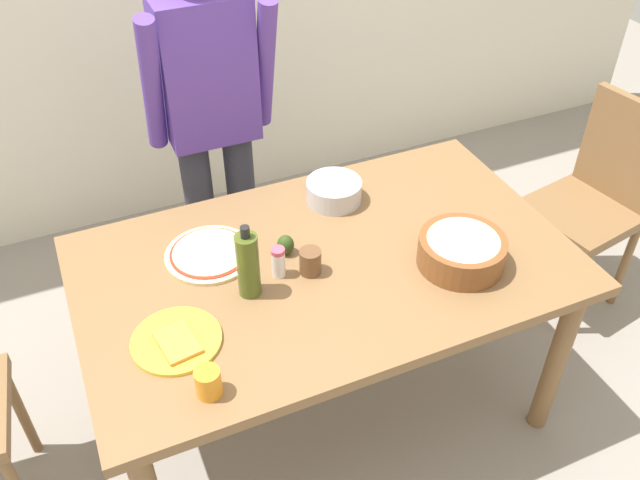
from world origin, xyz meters
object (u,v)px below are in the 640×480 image
object	(u,v)px
popcorn_bowl	(462,249)
mixing_bowl_steel	(334,191)
plate_with_slice	(177,341)
olive_oil_bottle	(248,265)
chair_wooden_right	(596,195)
dining_table	(326,281)
person_cook	(212,115)
cup_orange	(208,382)
pizza_raw_on_board	(210,254)
avocado	(286,245)
cup_small_brown	(310,262)
salt_shaker	(279,262)

from	to	relation	value
popcorn_bowl	mixing_bowl_steel	xyz separation A→B (m)	(-0.23, 0.48, -0.02)
plate_with_slice	popcorn_bowl	world-z (taller)	popcorn_bowl
olive_oil_bottle	mixing_bowl_steel	bearing A→B (deg)	37.43
chair_wooden_right	dining_table	bearing A→B (deg)	-173.36
person_cook	mixing_bowl_steel	bearing A→B (deg)	-56.60
mixing_bowl_steel	dining_table	bearing A→B (deg)	-118.78
popcorn_bowl	cup_orange	bearing A→B (deg)	-168.80
dining_table	person_cook	size ratio (longest dim) A/B	0.99
dining_table	pizza_raw_on_board	size ratio (longest dim) A/B	5.44
pizza_raw_on_board	olive_oil_bottle	bearing A→B (deg)	-72.78
chair_wooden_right	pizza_raw_on_board	xyz separation A→B (m)	(-1.66, 0.02, 0.23)
dining_table	avocado	size ratio (longest dim) A/B	22.86
dining_table	person_cook	bearing A→B (deg)	100.73
chair_wooden_right	cup_orange	bearing A→B (deg)	-164.22
popcorn_bowl	person_cook	bearing A→B (deg)	119.66
plate_with_slice	mixing_bowl_steel	bearing A→B (deg)	32.69
chair_wooden_right	pizza_raw_on_board	world-z (taller)	chair_wooden_right
avocado	dining_table	bearing A→B (deg)	-40.05
dining_table	cup_orange	distance (m)	0.63
person_cook	popcorn_bowl	bearing A→B (deg)	-60.34
chair_wooden_right	cup_small_brown	distance (m)	1.42
salt_shaker	avocado	distance (m)	0.11
olive_oil_bottle	salt_shaker	xyz separation A→B (m)	(0.11, 0.04, -0.06)
cup_small_brown	salt_shaker	bearing A→B (deg)	165.22
plate_with_slice	cup_orange	size ratio (longest dim) A/B	3.06
plate_with_slice	cup_orange	bearing A→B (deg)	-80.10
person_cook	chair_wooden_right	size ratio (longest dim) A/B	1.71
chair_wooden_right	salt_shaker	world-z (taller)	chair_wooden_right
cup_orange	salt_shaker	xyz separation A→B (m)	(0.33, 0.36, 0.01)
avocado	cup_small_brown	bearing A→B (deg)	-71.67
pizza_raw_on_board	cup_small_brown	bearing A→B (deg)	-36.65
dining_table	cup_small_brown	size ratio (longest dim) A/B	18.82
dining_table	salt_shaker	distance (m)	0.22
chair_wooden_right	popcorn_bowl	bearing A→B (deg)	-160.02
cup_small_brown	plate_with_slice	bearing A→B (deg)	-165.04
person_cook	cup_orange	xyz separation A→B (m)	(-0.35, -1.12, -0.14)
mixing_bowl_steel	cup_orange	xyz separation A→B (m)	(-0.66, -0.65, 0.00)
chair_wooden_right	cup_orange	world-z (taller)	chair_wooden_right
pizza_raw_on_board	salt_shaker	distance (m)	0.25
popcorn_bowl	avocado	distance (m)	0.57
olive_oil_bottle	chair_wooden_right	bearing A→B (deg)	6.90
chair_wooden_right	mixing_bowl_steel	xyz separation A→B (m)	(-1.16, 0.14, 0.26)
chair_wooden_right	salt_shaker	xyz separation A→B (m)	(-1.48, -0.16, 0.27)
pizza_raw_on_board	olive_oil_bottle	world-z (taller)	olive_oil_bottle
cup_small_brown	dining_table	bearing A→B (deg)	22.25
dining_table	cup_orange	xyz separation A→B (m)	(-0.50, -0.36, 0.13)
cup_small_brown	salt_shaker	xyz separation A→B (m)	(-0.10, 0.03, 0.01)
popcorn_bowl	olive_oil_bottle	world-z (taller)	olive_oil_bottle
popcorn_bowl	salt_shaker	xyz separation A→B (m)	(-0.56, 0.18, -0.01)
dining_table	olive_oil_bottle	distance (m)	0.34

